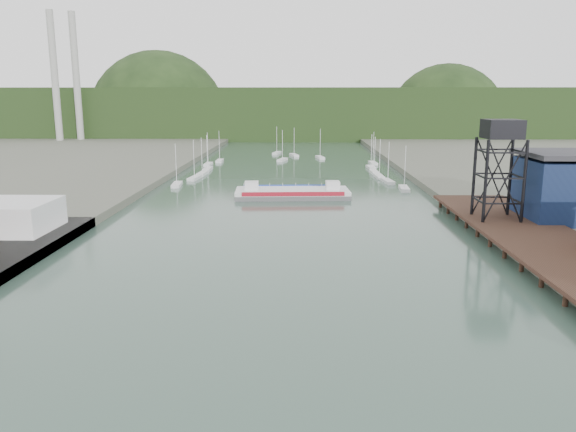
{
  "coord_description": "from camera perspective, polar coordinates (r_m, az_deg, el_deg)",
  "views": [
    {
      "loc": [
        2.93,
        -32.59,
        21.67
      ],
      "look_at": [
        1.13,
        50.31,
        4.0
      ],
      "focal_mm": 35.0,
      "sensor_mm": 36.0,
      "label": 1
    }
  ],
  "objects": [
    {
      "name": "lift_tower",
      "position": [
        96.28,
        20.89,
        7.66
      ],
      "size": [
        6.5,
        6.5,
        16.0
      ],
      "color": "black",
      "rests_on": "east_pier"
    },
    {
      "name": "east_pier",
      "position": [
        87.01,
        24.28,
        -2.19
      ],
      "size": [
        14.0,
        70.0,
        2.45
      ],
      "color": "black",
      "rests_on": "ground"
    },
    {
      "name": "chain_ferry",
      "position": [
        123.14,
        0.43,
        2.38
      ],
      "size": [
        25.2,
        11.3,
        3.56
      ],
      "rotation": [
        0.0,
        0.0,
        0.05
      ],
      "color": "#545557",
      "rests_on": "ground"
    },
    {
      "name": "marina_sailboats",
      "position": [
        172.4,
        0.29,
        4.93
      ],
      "size": [
        57.71,
        92.65,
        0.9
      ],
      "color": "silver",
      "rests_on": "ground"
    },
    {
      "name": "distant_hills",
      "position": [
        334.2,
        0.06,
        10.1
      ],
      "size": [
        500.0,
        120.0,
        80.0
      ],
      "color": "black",
      "rests_on": "ground"
    },
    {
      "name": "smokestacks",
      "position": [
        286.72,
        -21.65,
        12.88
      ],
      "size": [
        11.2,
        8.2,
        60.0
      ],
      "color": "#A0A09B",
      "rests_on": "ground"
    }
  ]
}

